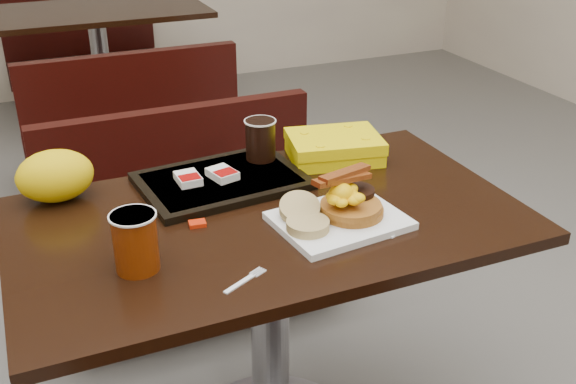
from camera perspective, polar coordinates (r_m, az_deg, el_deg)
name	(u,v)px	position (r m, az deg, el deg)	size (l,w,h in m)	color
table_near	(270,341)	(1.83, -1.49, -12.30)	(1.20, 0.70, 0.75)	black
bench_near_n	(196,226)	(2.40, -7.73, -2.79)	(1.00, 0.46, 0.72)	black
table_far	(103,75)	(4.13, -15.22, 9.43)	(1.20, 0.70, 0.75)	black
bench_far_s	(127,116)	(3.47, -13.29, 6.21)	(1.00, 0.46, 0.72)	black
bench_far_n	(85,49)	(4.80, -16.59, 11.40)	(1.00, 0.46, 0.72)	black
platter	(339,221)	(1.59, 4.31, -2.40)	(0.29, 0.22, 0.02)	white
pancake_stack	(352,208)	(1.59, 5.36, -1.33)	(0.15, 0.15, 0.03)	#9E581A
sausage_patty	(357,191)	(1.62, 5.76, 0.07)	(0.08, 0.08, 0.01)	black
scrambled_eggs	(341,195)	(1.56, 4.47, -0.28)	(0.10, 0.09, 0.05)	#FFC305
bacon_strips	(342,178)	(1.56, 4.56, 1.20)	(0.17, 0.07, 0.01)	#441104
muffin_bottom	(308,225)	(1.52, 1.67, -2.78)	(0.10, 0.10, 0.02)	tan
muffin_top	(300,208)	(1.57, 0.98, -1.37)	(0.09, 0.09, 0.02)	tan
coffee_cup_near	(135,242)	(1.42, -12.63, -4.11)	(0.09, 0.09, 0.13)	#942C05
fork	(239,284)	(1.38, -4.10, -7.67)	(0.11, 0.02, 0.00)	white
knife	(367,226)	(1.58, 6.58, -2.83)	(0.15, 0.01, 0.00)	white
condiment_syrup	(197,224)	(1.59, -7.59, -2.63)	(0.04, 0.03, 0.01)	red
condiment_ketchup	(224,201)	(1.69, -5.38, -0.74)	(0.04, 0.03, 0.01)	#8C0504
tray	(222,181)	(1.78, -5.58, 0.93)	(0.41, 0.29, 0.02)	black
hashbrown_sleeve_left	(188,179)	(1.75, -8.35, 1.12)	(0.06, 0.08, 0.02)	silver
hashbrown_sleeve_right	(222,174)	(1.77, -5.51, 1.52)	(0.06, 0.08, 0.02)	silver
coffee_cup_far	(260,140)	(1.86, -2.32, 4.39)	(0.08, 0.08, 0.11)	black
clamshell	(334,147)	(1.92, 3.89, 3.75)	(0.25, 0.19, 0.07)	yellow
paper_bag	(55,176)	(1.76, -18.89, 1.29)	(0.19, 0.14, 0.13)	yellow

